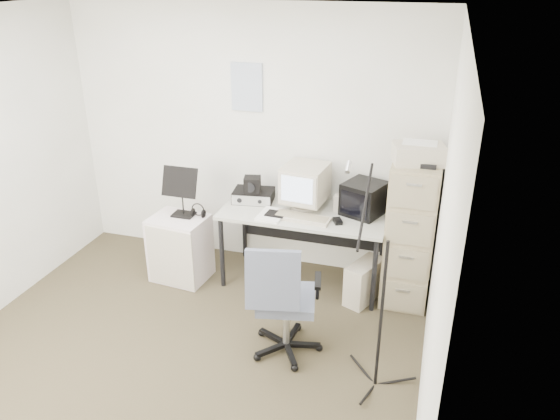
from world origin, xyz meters
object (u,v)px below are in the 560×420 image
(desk, at_px, (304,247))
(side_cart, at_px, (180,248))
(filing_cabinet, at_px, (410,231))
(office_chair, at_px, (286,297))

(desk, bearing_deg, side_cart, -166.74)
(filing_cabinet, distance_m, desk, 0.99)
(filing_cabinet, height_order, desk, filing_cabinet)
(filing_cabinet, height_order, side_cart, filing_cabinet)
(side_cart, bearing_deg, filing_cabinet, 13.65)
(desk, bearing_deg, office_chair, -82.78)
(filing_cabinet, relative_size, side_cart, 2.06)
(filing_cabinet, relative_size, desk, 0.87)
(filing_cabinet, relative_size, office_chair, 1.34)
(desk, distance_m, side_cart, 1.17)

